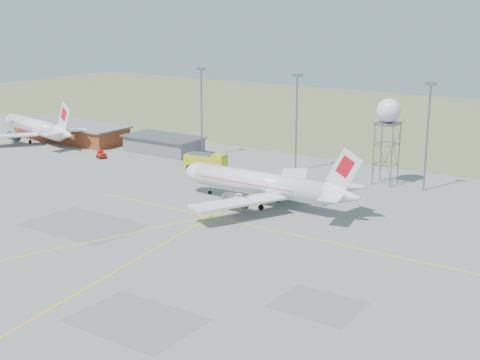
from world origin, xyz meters
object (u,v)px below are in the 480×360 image
Objects in this scene: airliner_main at (263,184)px; airliner_far at (37,127)px; fire_truck at (207,162)px; baggage_tug at (101,156)px; radar_tower at (387,137)px.

airliner_main is 1.04× the size of airliner_far.
airliner_main reaches higher than fire_truck.
airliner_far is (-78.60, 15.02, -0.11)m from airliner_main.
fire_truck is at bearing -167.21° from airliner_far.
baggage_tug is at bearing -176.86° from airliner_far.
airliner_far is at bearing -173.47° from radar_tower.
airliner_far reaches higher than fire_truck.
airliner_main is at bearing -177.92° from airliner_far.
fire_truck is 3.78× the size of baggage_tug.
radar_tower is 65.21m from baggage_tug.
radar_tower is 38.27m from fire_truck.
airliner_far is 54.99m from fire_truck.
airliner_far is at bearing -172.85° from baggage_tug.
airliner_main is 14.13× the size of baggage_tug.
radar_tower is (90.94, 10.41, 5.89)m from airliner_far.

